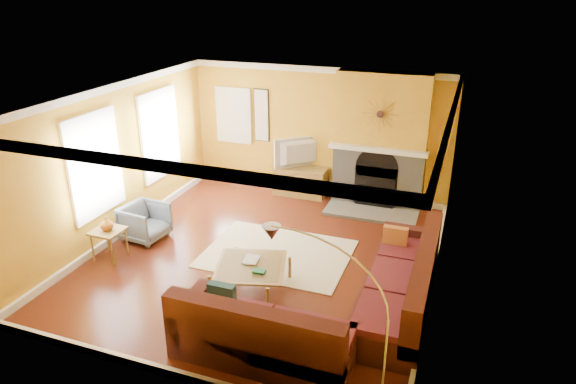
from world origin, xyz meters
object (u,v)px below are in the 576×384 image
at_px(sectional_sofa, 322,276).
at_px(arc_lamp, 332,326).
at_px(armchair, 145,222).
at_px(coffee_table, 251,276).
at_px(media_console, 301,181).
at_px(side_table, 110,244).

height_order(sectional_sofa, arc_lamp, arc_lamp).
relative_size(armchair, arc_lamp, 0.35).
height_order(coffee_table, arc_lamp, arc_lamp).
distance_m(media_console, arc_lamp, 5.93).
bearing_deg(arc_lamp, side_table, 157.05).
bearing_deg(media_console, sectional_sofa, -67.14).
xyz_separation_m(sectional_sofa, coffee_table, (-1.11, 0.02, -0.25)).
bearing_deg(coffee_table, side_table, 179.61).
distance_m(coffee_table, media_console, 3.71).
xyz_separation_m(sectional_sofa, side_table, (-3.66, 0.04, -0.19)).
bearing_deg(media_console, arc_lamp, -68.35).
bearing_deg(sectional_sofa, arc_lamp, -70.94).
height_order(sectional_sofa, coffee_table, sectional_sofa).
height_order(media_console, arc_lamp, arc_lamp).
relative_size(coffee_table, armchair, 1.41).
bearing_deg(armchair, media_console, -28.24).
bearing_deg(sectional_sofa, media_console, 112.86).
xyz_separation_m(sectional_sofa, arc_lamp, (0.61, -1.77, 0.58)).
height_order(media_console, armchair, armchair).
xyz_separation_m(media_console, arc_lamp, (2.17, -5.47, 0.72)).
distance_m(media_console, side_table, 4.22).
bearing_deg(arc_lamp, armchair, 147.74).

